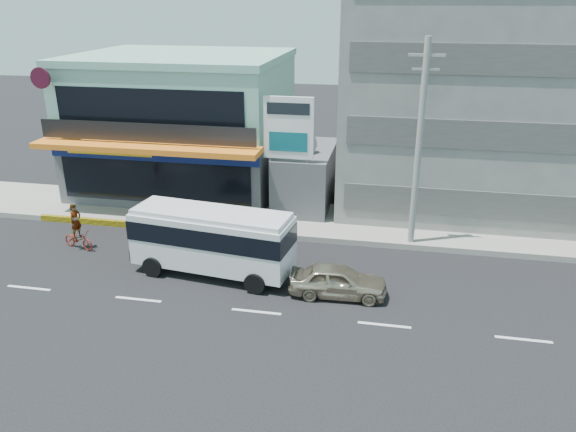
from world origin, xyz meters
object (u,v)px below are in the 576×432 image
(shop_building, at_px, (185,127))
(billboard, at_px, (288,135))
(satellite_dish, at_px, (304,152))
(utility_pole_near, at_px, (419,146))
(sedan, at_px, (338,281))
(concrete_building, at_px, (492,84))
(minibus, at_px, (212,237))
(motorcycle_rider, at_px, (78,234))

(shop_building, relative_size, billboard, 1.80)
(satellite_dish, relative_size, utility_pole_near, 0.15)
(shop_building, distance_m, sedan, 16.62)
(concrete_building, bearing_deg, minibus, -136.20)
(satellite_dish, relative_size, motorcycle_rider, 0.65)
(satellite_dish, bearing_deg, concrete_building, 21.80)
(billboard, xyz_separation_m, minibus, (-2.18, -6.35, -3.15))
(shop_building, relative_size, motorcycle_rider, 5.37)
(minibus, bearing_deg, satellite_dish, 71.83)
(satellite_dish, xyz_separation_m, minibus, (-2.68, -8.15, -1.80))
(billboard, relative_size, minibus, 0.94)
(concrete_building, xyz_separation_m, utility_pole_near, (-4.00, -7.60, -1.85))
(billboard, distance_m, minibus, 7.42)
(concrete_building, height_order, minibus, concrete_building)
(billboard, distance_m, sedan, 9.12)
(sedan, bearing_deg, concrete_building, -30.55)
(utility_pole_near, xyz_separation_m, sedan, (-3.00, -5.47, -4.46))
(shop_building, bearing_deg, concrete_building, 3.35)
(satellite_dish, relative_size, billboard, 0.22)
(concrete_building, bearing_deg, satellite_dish, -158.20)
(satellite_dish, distance_m, motorcycle_rider, 12.48)
(shop_building, bearing_deg, minibus, -64.38)
(sedan, bearing_deg, utility_pole_near, -31.12)
(satellite_dish, relative_size, minibus, 0.20)
(shop_building, height_order, satellite_dish, shop_building)
(shop_building, height_order, billboard, shop_building)
(sedan, distance_m, motorcycle_rider, 13.20)
(shop_building, xyz_separation_m, motorcycle_rider, (-2.01, -9.84, -3.23))
(shop_building, xyz_separation_m, sedan, (11.00, -12.02, -3.31))
(shop_building, height_order, minibus, shop_building)
(concrete_building, height_order, billboard, concrete_building)
(satellite_dish, bearing_deg, sedan, -71.70)
(motorcycle_rider, bearing_deg, billboard, 28.15)
(shop_building, xyz_separation_m, billboard, (7.50, -4.75, 0.93))
(utility_pole_near, bearing_deg, billboard, 164.52)
(minibus, distance_m, sedan, 5.85)
(minibus, bearing_deg, concrete_building, 43.80)
(shop_building, height_order, utility_pole_near, utility_pole_near)
(billboard, height_order, utility_pole_near, utility_pole_near)
(shop_building, distance_m, satellite_dish, 8.54)
(minibus, xyz_separation_m, sedan, (5.68, -0.92, -1.09))
(satellite_dish, xyz_separation_m, utility_pole_near, (6.00, -3.60, 1.57))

